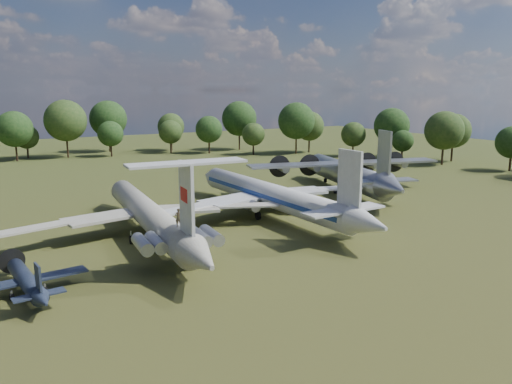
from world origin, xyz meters
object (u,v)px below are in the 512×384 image
an12_transport (346,177)px  small_prop_west (27,284)px  tu104_jet (271,200)px  person_on_il62 (178,218)px  il62_airliner (149,220)px

an12_transport → small_prop_west: size_ratio=2.72×
tu104_jet → person_on_il62: bearing=-145.7°
tu104_jet → person_on_il62: 25.23m
an12_transport → person_on_il62: person_on_il62 is taller
il62_airliner → small_prop_west: (-15.55, -12.30, -1.22)m
il62_airliner → tu104_jet: tu104_jet is taller
person_on_il62 → an12_transport: bearing=-144.0°
il62_airliner → person_on_il62: 13.36m
il62_airliner → small_prop_west: il62_airliner is taller
tu104_jet → an12_transport: (21.53, 8.26, 0.23)m
small_prop_west → person_on_il62: size_ratio=7.65×
an12_transport → small_prop_west: (-56.33, -22.35, -1.58)m
tu104_jet → an12_transport: an12_transport is taller
small_prop_west → person_on_il62: (14.54, -0.61, 4.51)m
an12_transport → small_prop_west: an12_transport is taller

